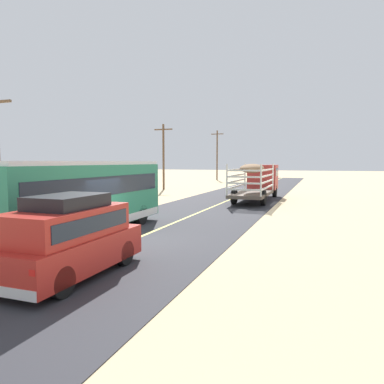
{
  "coord_description": "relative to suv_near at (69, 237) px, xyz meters",
  "views": [
    {
      "loc": [
        7.17,
        -12.58,
        3.21
      ],
      "look_at": [
        0.0,
        7.16,
        1.42
      ],
      "focal_mm": 33.36,
      "sensor_mm": 36.0,
      "label": 1
    }
  ],
  "objects": [
    {
      "name": "ground_plane",
      "position": [
        -0.69,
        4.65,
        -1.15
      ],
      "size": [
        240.0,
        240.0,
        0.0
      ],
      "primitive_type": "plane",
      "color": "#CCB284"
    },
    {
      "name": "road_surface",
      "position": [
        -0.69,
        4.65,
        -1.14
      ],
      "size": [
        8.0,
        120.0,
        0.02
      ],
      "primitive_type": "cube",
      "color": "#2D2D33",
      "rests_on": "ground"
    },
    {
      "name": "road_centre_line",
      "position": [
        -0.69,
        4.65,
        -1.13
      ],
      "size": [
        0.16,
        117.6,
        0.0
      ],
      "primitive_type": "cube",
      "color": "#D8CC4C",
      "rests_on": "road_surface"
    },
    {
      "name": "suv_near",
      "position": [
        0.0,
        0.0,
        0.0
      ],
      "size": [
        1.9,
        4.62,
        2.29
      ],
      "color": "#B2261E",
      "rests_on": "road_surface"
    },
    {
      "name": "livestock_truck",
      "position": [
        1.46,
        22.69,
        0.64
      ],
      "size": [
        2.53,
        9.7,
        3.02
      ],
      "color": "#B2332D",
      "rests_on": "road_surface"
    },
    {
      "name": "bus",
      "position": [
        -3.21,
        4.83,
        0.6
      ],
      "size": [
        2.54,
        10.0,
        3.21
      ],
      "color": "#2D8C66",
      "rests_on": "road_surface"
    },
    {
      "name": "power_pole_mid",
      "position": [
        -10.64,
        29.6,
        2.87
      ],
      "size": [
        2.2,
        0.24,
        7.48
      ],
      "color": "brown",
      "rests_on": "ground"
    },
    {
      "name": "power_pole_far",
      "position": [
        -10.64,
        51.97,
        3.43
      ],
      "size": [
        2.2,
        0.24,
        8.56
      ],
      "color": "brown",
      "rests_on": "ground"
    },
    {
      "name": "boulder_mid_field",
      "position": [
        -15.77,
        34.88,
        -0.83
      ],
      "size": [
        1.07,
        1.13,
        0.65
      ],
      "primitive_type": "ellipsoid",
      "color": "#756656",
      "rests_on": "ground"
    }
  ]
}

